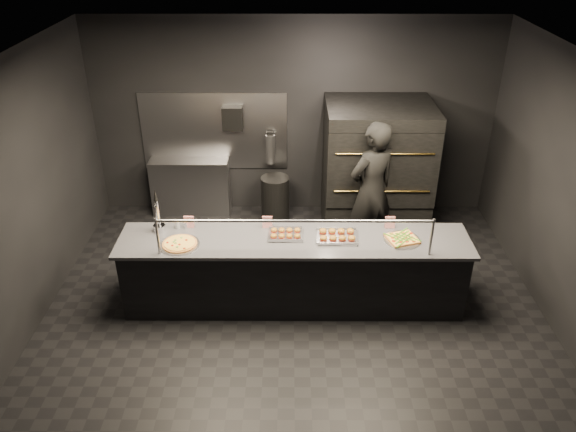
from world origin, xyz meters
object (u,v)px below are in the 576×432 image
(slider_tray_a, at_px, (286,234))
(pizza_oven, at_px, (376,168))
(fire_extinguisher, at_px, (270,149))
(worker, at_px, (371,191))
(service_counter, at_px, (294,272))
(trash_bin, at_px, (275,199))
(slider_tray_b, at_px, (337,236))
(beer_tap, at_px, (158,219))
(prep_shelf, at_px, (191,187))
(round_pizza, at_px, (180,244))
(towel_dispenser, at_px, (233,118))
(square_pizza, at_px, (402,239))

(slider_tray_a, bearing_deg, pizza_oven, 54.41)
(fire_extinguisher, bearing_deg, worker, -41.70)
(service_counter, xyz_separation_m, pizza_oven, (1.20, 1.90, 0.50))
(trash_bin, distance_m, worker, 1.72)
(service_counter, xyz_separation_m, fire_extinguisher, (-0.35, 2.40, 0.60))
(service_counter, height_order, slider_tray_b, service_counter)
(fire_extinguisher, xyz_separation_m, beer_tap, (-1.25, -2.21, 0.02))
(fire_extinguisher, distance_m, worker, 1.86)
(beer_tap, xyz_separation_m, slider_tray_b, (2.10, -0.15, -0.13))
(worker, bearing_deg, fire_extinguisher, -71.49)
(trash_bin, bearing_deg, prep_shelf, 170.01)
(beer_tap, height_order, round_pizza, beer_tap)
(service_counter, height_order, slider_tray_a, service_counter)
(fire_extinguisher, height_order, worker, worker)
(beer_tap, bearing_deg, pizza_oven, 31.39)
(slider_tray_a, distance_m, slider_tray_b, 0.60)
(towel_dispenser, distance_m, worker, 2.37)
(pizza_oven, relative_size, square_pizza, 4.53)
(pizza_oven, distance_m, trash_bin, 1.61)
(slider_tray_a, xyz_separation_m, square_pizza, (1.35, -0.10, -0.01))
(slider_tray_a, distance_m, trash_bin, 2.09)
(towel_dispenser, relative_size, fire_extinguisher, 0.69)
(beer_tap, bearing_deg, slider_tray_b, -4.12)
(slider_tray_a, xyz_separation_m, trash_bin, (-0.18, 2.00, -0.59))
(beer_tap, relative_size, slider_tray_a, 1.32)
(beer_tap, bearing_deg, worker, 20.22)
(slider_tray_a, relative_size, trash_bin, 0.58)
(service_counter, height_order, worker, worker)
(pizza_oven, relative_size, prep_shelf, 1.59)
(square_pizza, bearing_deg, beer_tap, 175.91)
(square_pizza, bearing_deg, service_counter, 179.44)
(pizza_oven, xyz_separation_m, slider_tray_b, (-0.70, -1.86, -0.02))
(round_pizza, bearing_deg, towel_dispenser, 80.81)
(service_counter, xyz_separation_m, worker, (1.04, 1.16, 0.51))
(towel_dispenser, height_order, worker, worker)
(prep_shelf, bearing_deg, slider_tray_b, -47.36)
(round_pizza, relative_size, trash_bin, 0.64)
(fire_extinguisher, bearing_deg, slider_tray_b, -70.20)
(towel_dispenser, distance_m, fire_extinguisher, 0.74)
(pizza_oven, height_order, worker, worker)
(service_counter, relative_size, worker, 2.11)
(square_pizza, height_order, trash_bin, square_pizza)
(service_counter, height_order, beer_tap, beer_tap)
(beer_tap, height_order, trash_bin, beer_tap)
(prep_shelf, bearing_deg, beer_tap, -90.00)
(beer_tap, bearing_deg, slider_tray_a, -4.11)
(slider_tray_b, height_order, worker, worker)
(round_pizza, distance_m, trash_bin, 2.51)
(beer_tap, height_order, slider_tray_a, beer_tap)
(slider_tray_a, xyz_separation_m, worker, (1.14, 1.08, 0.03))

